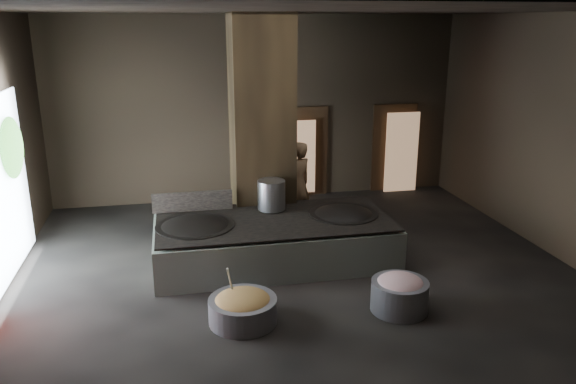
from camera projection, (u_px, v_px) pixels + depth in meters
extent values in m
cube|color=black|center=(296.00, 272.00, 10.24)|extent=(10.00, 9.00, 0.10)
cube|color=black|center=(297.00, 7.00, 8.90)|extent=(10.00, 9.00, 0.10)
cube|color=black|center=(257.00, 109.00, 13.83)|extent=(10.00, 0.10, 4.50)
cube|color=black|center=(399.00, 251.00, 5.31)|extent=(10.00, 0.10, 4.50)
cube|color=black|center=(558.00, 137.00, 10.54)|extent=(0.10, 9.00, 4.50)
cube|color=black|center=(262.00, 129.00, 11.29)|extent=(1.20, 1.20, 4.50)
cube|color=#AEC0AC|center=(274.00, 242.00, 10.49)|extent=(4.39, 2.11, 0.76)
cube|color=black|center=(274.00, 220.00, 10.36)|extent=(4.28, 2.06, 0.03)
ellipsoid|color=black|center=(195.00, 230.00, 10.06)|extent=(1.38, 1.38, 0.38)
cylinder|color=black|center=(195.00, 226.00, 10.04)|extent=(1.41, 1.41, 0.05)
ellipsoid|color=black|center=(343.00, 217.00, 10.69)|extent=(1.28, 1.28, 0.36)
cylinder|color=black|center=(343.00, 214.00, 10.67)|extent=(1.31, 1.31, 0.05)
cylinder|color=#A0A4A8|center=(271.00, 195.00, 10.80)|extent=(0.53, 0.53, 0.57)
cube|color=black|center=(193.00, 201.00, 10.73)|extent=(1.52, 0.06, 0.38)
imported|color=#926D4A|center=(298.00, 184.00, 12.18)|extent=(0.81, 0.74, 1.87)
cylinder|color=gray|center=(243.00, 310.00, 8.39)|extent=(1.12, 1.12, 0.38)
ellipsoid|color=olive|center=(243.00, 301.00, 8.35)|extent=(0.85, 0.85, 0.26)
cylinder|color=#A0A4A8|center=(231.00, 285.00, 8.40)|extent=(0.17, 0.39, 0.73)
cylinder|color=gray|center=(399.00, 296.00, 8.72)|extent=(1.11, 1.11, 0.49)
ellipsoid|color=#C3757D|center=(400.00, 284.00, 8.66)|extent=(0.74, 0.74, 0.28)
cube|color=black|center=(305.00, 153.00, 14.31)|extent=(1.18, 0.08, 2.38)
cube|color=#8C6647|center=(300.00, 157.00, 14.12)|extent=(0.79, 0.04, 1.86)
cube|color=black|center=(393.00, 149.00, 14.77)|extent=(1.18, 0.08, 2.38)
cube|color=#8C6647|center=(402.00, 152.00, 14.63)|extent=(0.88, 0.04, 2.09)
ellipsoid|color=#194714|center=(12.00, 148.00, 9.87)|extent=(0.28, 1.10, 1.10)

